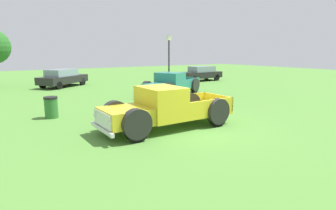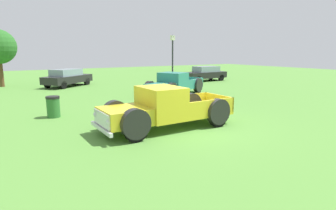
% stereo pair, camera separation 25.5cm
% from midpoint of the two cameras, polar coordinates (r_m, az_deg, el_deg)
% --- Properties ---
extents(ground_plane, '(80.00, 80.00, 0.00)m').
position_cam_midpoint_polar(ground_plane, '(11.01, 4.95, -4.53)').
color(ground_plane, '#548C38').
extents(pickup_truck_foreground, '(5.30, 2.09, 1.62)m').
position_cam_midpoint_polar(pickup_truck_foreground, '(10.51, -2.44, -0.91)').
color(pickup_truck_foreground, yellow).
rests_on(pickup_truck_foreground, ground_plane).
extents(pickup_truck_behind_left, '(5.31, 3.68, 1.54)m').
position_cam_midpoint_polar(pickup_truck_behind_left, '(18.53, -0.11, 4.12)').
color(pickup_truck_behind_left, '#2D8475').
rests_on(pickup_truck_behind_left, ground_plane).
extents(sedan_distant_a, '(4.53, 4.03, 1.45)m').
position_cam_midpoint_polar(sedan_distant_a, '(24.94, -20.86, 5.22)').
color(sedan_distant_a, black).
rests_on(sedan_distant_a, ground_plane).
extents(sedan_distant_b, '(4.34, 1.85, 1.44)m').
position_cam_midpoint_polar(sedan_distant_b, '(28.19, 6.42, 6.42)').
color(sedan_distant_b, black).
rests_on(sedan_distant_b, ground_plane).
extents(lamp_post_near, '(0.36, 0.36, 4.17)m').
position_cam_midpoint_polar(lamp_post_near, '(22.36, -0.14, 9.02)').
color(lamp_post_near, '#2D2D33').
rests_on(lamp_post_near, ground_plane).
extents(trash_can, '(0.59, 0.59, 0.95)m').
position_cam_midpoint_polar(trash_can, '(13.48, -23.13, -0.42)').
color(trash_can, '#2D6B2D').
rests_on(trash_can, ground_plane).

